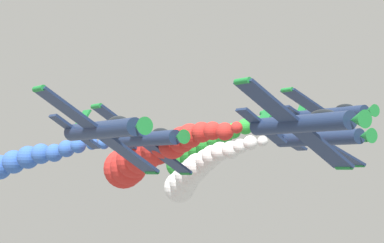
# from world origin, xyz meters

# --- Properties ---
(airplane_lead) EXTENTS (8.22, 10.35, 5.50)m
(airplane_lead) POSITION_xyz_m (-0.71, 11.55, 79.35)
(airplane_lead) COLOR navy
(smoke_trail_lead) EXTENTS (4.71, 23.23, 5.06)m
(smoke_trail_lead) POSITION_xyz_m (-2.09, -11.11, 77.65)
(smoke_trail_lead) COLOR red
(airplane_left_inner) EXTENTS (8.90, 10.35, 4.16)m
(airplane_left_inner) POSITION_xyz_m (-8.98, 3.16, 78.91)
(airplane_left_inner) COLOR navy
(smoke_trail_left_inner) EXTENTS (6.11, 21.82, 6.08)m
(smoke_trail_left_inner) POSITION_xyz_m (-11.55, -18.73, 76.27)
(smoke_trail_left_inner) COLOR white
(airplane_right_inner) EXTENTS (8.23, 10.35, 5.48)m
(airplane_right_inner) POSITION_xyz_m (8.95, 4.09, 79.04)
(airplane_right_inner) COLOR navy
(airplane_left_outer) EXTENTS (8.25, 10.35, 5.46)m
(airplane_left_outer) POSITION_xyz_m (0.51, -5.73, 78.95)
(airplane_left_outer) COLOR navy
(smoke_trail_left_outer) EXTENTS (4.69, 18.82, 3.74)m
(smoke_trail_left_outer) POSITION_xyz_m (2.45, -25.54, 77.67)
(smoke_trail_left_outer) COLOR blue
(airplane_right_outer) EXTENTS (8.72, 10.35, 4.58)m
(airplane_right_outer) POSITION_xyz_m (-17.05, -5.14, 81.39)
(airplane_right_outer) COLOR navy
(smoke_trail_right_outer) EXTENTS (4.40, 24.11, 6.13)m
(smoke_trail_right_outer) POSITION_xyz_m (-18.44, -29.06, 78.71)
(smoke_trail_right_outer) COLOR green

